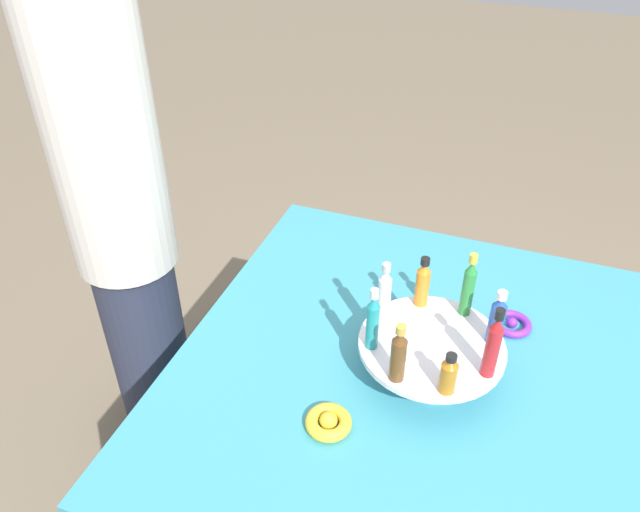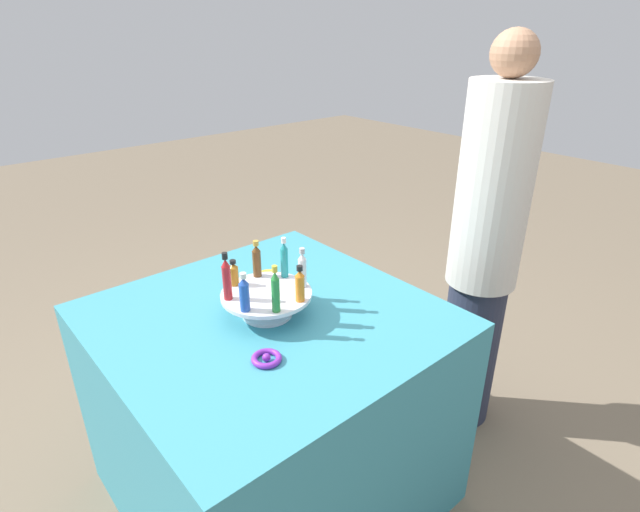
# 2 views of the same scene
# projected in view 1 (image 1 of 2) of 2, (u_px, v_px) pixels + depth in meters

# --- Properties ---
(party_table) EXTENTS (1.00, 1.00, 0.76)m
(party_table) POSITION_uv_depth(u_px,v_px,m) (411.00, 484.00, 1.47)
(party_table) COLOR teal
(party_table) RESTS_ON ground_plane
(display_stand) EXTENTS (0.28, 0.28, 0.08)m
(display_stand) POSITION_uv_depth(u_px,v_px,m) (431.00, 353.00, 1.21)
(display_stand) COLOR silver
(display_stand) RESTS_ON party_table
(bottle_brown) EXTENTS (0.03, 0.03, 0.13)m
(bottle_brown) POSITION_uv_depth(u_px,v_px,m) (398.00, 355.00, 1.09)
(bottle_brown) COLOR brown
(bottle_brown) RESTS_ON display_stand
(bottle_amber) EXTENTS (0.03, 0.03, 0.09)m
(bottle_amber) POSITION_uv_depth(u_px,v_px,m) (448.00, 374.00, 1.08)
(bottle_amber) COLOR #AD6B19
(bottle_amber) RESTS_ON display_stand
(bottle_red) EXTENTS (0.03, 0.03, 0.15)m
(bottle_red) POSITION_uv_depth(u_px,v_px,m) (493.00, 345.00, 1.09)
(bottle_red) COLOR #B21E23
(bottle_red) RESTS_ON display_stand
(bottle_blue) EXTENTS (0.03, 0.03, 0.12)m
(bottle_blue) POSITION_uv_depth(u_px,v_px,m) (497.00, 319.00, 1.17)
(bottle_blue) COLOR #234CAD
(bottle_blue) RESTS_ON display_stand
(bottle_green) EXTENTS (0.02, 0.02, 0.15)m
(bottle_green) POSITION_uv_depth(u_px,v_px,m) (468.00, 287.00, 1.23)
(bottle_green) COLOR #288438
(bottle_green) RESTS_ON display_stand
(bottle_orange) EXTENTS (0.03, 0.03, 0.12)m
(bottle_orange) POSITION_uv_depth(u_px,v_px,m) (423.00, 283.00, 1.26)
(bottle_orange) COLOR orange
(bottle_orange) RESTS_ON display_stand
(bottle_clear) EXTENTS (0.03, 0.03, 0.13)m
(bottle_clear) POSITION_uv_depth(u_px,v_px,m) (385.00, 293.00, 1.22)
(bottle_clear) COLOR silver
(bottle_clear) RESTS_ON display_stand
(bottle_teal) EXTENTS (0.02, 0.02, 0.14)m
(bottle_teal) POSITION_uv_depth(u_px,v_px,m) (373.00, 321.00, 1.15)
(bottle_teal) COLOR teal
(bottle_teal) RESTS_ON display_stand
(ribbon_bow_gold) EXTENTS (0.09, 0.09, 0.03)m
(ribbon_bow_gold) POSITION_uv_depth(u_px,v_px,m) (328.00, 422.00, 1.13)
(ribbon_bow_gold) COLOR gold
(ribbon_bow_gold) RESTS_ON party_table
(ribbon_bow_purple) EXTENTS (0.08, 0.08, 0.02)m
(ribbon_bow_purple) POSITION_uv_depth(u_px,v_px,m) (512.00, 324.00, 1.35)
(ribbon_bow_purple) COLOR purple
(ribbon_bow_purple) RESTS_ON party_table
(person_figure) EXTENTS (0.27, 0.27, 1.58)m
(person_figure) POSITION_uv_depth(u_px,v_px,m) (120.00, 217.00, 1.63)
(person_figure) COLOR #282D42
(person_figure) RESTS_ON ground_plane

